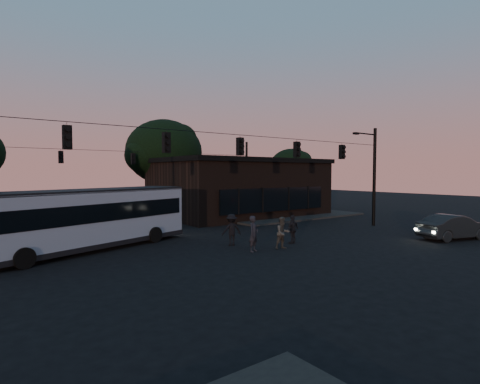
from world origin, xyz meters
TOP-DOWN VIEW (x-y plane):
  - ground at (0.00, 0.00)m, footprint 120.00×120.00m
  - sidewalk_far_right at (12.00, 14.00)m, footprint 14.00×10.00m
  - building at (9.00, 15.97)m, footprint 15.40×10.41m
  - tree_behind at (4.00, 22.00)m, footprint 7.60×7.60m
  - tree_right at (18.00, 18.00)m, footprint 5.20×5.20m
  - signal_rig_near at (0.00, 4.00)m, footprint 26.24×0.30m
  - signal_rig_far at (0.00, 20.00)m, footprint 26.24×0.30m
  - bus at (-7.19, 7.69)m, footprint 11.64×6.07m
  - car at (11.56, -2.49)m, footprint 4.88×2.84m
  - pedestrian_a at (-0.54, 2.11)m, footprint 0.80×0.69m
  - pedestrian_b at (1.15, 1.72)m, footprint 0.94×0.79m
  - pedestrian_c at (2.65, 2.46)m, footprint 1.02×0.57m
  - pedestrian_d at (-0.47, 4.17)m, footprint 1.26×0.91m

SIDE VIEW (x-z plane):
  - ground at x=0.00m, z-range 0.00..0.00m
  - sidewalk_far_right at x=12.00m, z-range 0.00..0.15m
  - car at x=11.56m, z-range 0.00..1.52m
  - pedestrian_c at x=2.65m, z-range 0.00..1.65m
  - pedestrian_b at x=1.15m, z-range 0.00..1.73m
  - pedestrian_d at x=-0.47m, z-range 0.00..1.76m
  - pedestrian_a at x=-0.54m, z-range 0.00..1.86m
  - bus at x=-7.19m, z-range 0.20..3.40m
  - building at x=9.00m, z-range 0.01..5.41m
  - signal_rig_far at x=0.00m, z-range 0.45..7.95m
  - signal_rig_near at x=0.00m, z-range 0.70..8.20m
  - tree_right at x=18.00m, z-range 1.20..8.06m
  - tree_behind at x=4.00m, z-range 1.48..10.91m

